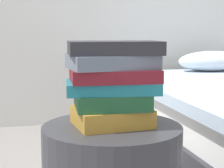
{
  "coord_description": "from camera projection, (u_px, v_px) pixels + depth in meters",
  "views": [
    {
      "loc": [
        -0.26,
        -1.19,
        0.78
      ],
      "look_at": [
        0.0,
        0.0,
        0.61
      ],
      "focal_mm": 61.28,
      "sensor_mm": 36.0,
      "label": 1
    }
  ],
  "objects": [
    {
      "name": "book_charcoal",
      "position": [
        115.0,
        48.0,
        1.21
      ],
      "size": [
        0.3,
        0.19,
        0.04
      ],
      "primitive_type": "cube",
      "rotation": [
        0.0,
        0.0,
        -0.05
      ],
      "color": "#28282D",
      "rests_on": "book_slate"
    },
    {
      "name": "book_slate",
      "position": [
        113.0,
        62.0,
        1.23
      ],
      "size": [
        0.29,
        0.22,
        0.04
      ],
      "primitive_type": "cube",
      "rotation": [
        0.0,
        0.0,
        0.09
      ],
      "color": "slate",
      "rests_on": "book_maroon"
    },
    {
      "name": "book_forest",
      "position": [
        111.0,
        100.0,
        1.25
      ],
      "size": [
        0.24,
        0.21,
        0.05
      ],
      "primitive_type": "cube",
      "rotation": [
        0.0,
        0.0,
        -0.05
      ],
      "color": "#1E512D",
      "rests_on": "book_ochre"
    },
    {
      "name": "book_ochre",
      "position": [
        113.0,
        116.0,
        1.25
      ],
      "size": [
        0.26,
        0.22,
        0.06
      ],
      "primitive_type": "cube",
      "rotation": [
        0.0,
        0.0,
        0.12
      ],
      "color": "#B7842D",
      "rests_on": "side_table"
    },
    {
      "name": "book_teal",
      "position": [
        112.0,
        87.0,
        1.23
      ],
      "size": [
        0.31,
        0.2,
        0.04
      ],
      "primitive_type": "cube",
      "rotation": [
        0.0,
        0.0,
        -0.09
      ],
      "color": "#1E727F",
      "rests_on": "book_forest"
    },
    {
      "name": "book_maroon",
      "position": [
        114.0,
        75.0,
        1.23
      ],
      "size": [
        0.28,
        0.2,
        0.04
      ],
      "primitive_type": "cube",
      "rotation": [
        0.0,
        0.0,
        -0.05
      ],
      "color": "maroon",
      "rests_on": "book_teal"
    }
  ]
}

